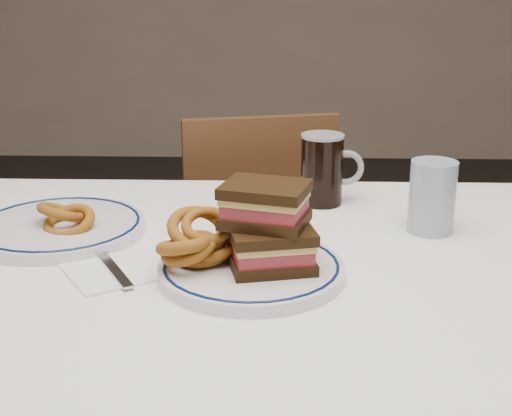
{
  "coord_description": "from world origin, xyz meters",
  "views": [
    {
      "loc": [
        0.09,
        -1.05,
        1.19
      ],
      "look_at": [
        0.06,
        -0.03,
        0.84
      ],
      "focal_mm": 50.0,
      "sensor_mm": 36.0,
      "label": 1
    }
  ],
  "objects_px": {
    "main_plate": "(251,269)",
    "far_plate": "(59,227)",
    "reuben_sandwich": "(268,226)",
    "beer_mug": "(323,169)",
    "chair_far": "(253,248)"
  },
  "relations": [
    {
      "from": "main_plate",
      "to": "beer_mug",
      "type": "height_order",
      "value": "beer_mug"
    },
    {
      "from": "reuben_sandwich",
      "to": "far_plate",
      "type": "relative_size",
      "value": 0.51
    },
    {
      "from": "far_plate",
      "to": "main_plate",
      "type": "bearing_deg",
      "value": -26.55
    },
    {
      "from": "reuben_sandwich",
      "to": "beer_mug",
      "type": "relative_size",
      "value": 1.09
    },
    {
      "from": "beer_mug",
      "to": "far_plate",
      "type": "height_order",
      "value": "beer_mug"
    },
    {
      "from": "beer_mug",
      "to": "far_plate",
      "type": "bearing_deg",
      "value": -158.87
    },
    {
      "from": "reuben_sandwich",
      "to": "far_plate",
      "type": "xyz_separation_m",
      "value": [
        -0.36,
        0.17,
        -0.07
      ]
    },
    {
      "from": "chair_far",
      "to": "reuben_sandwich",
      "type": "height_order",
      "value": "reuben_sandwich"
    },
    {
      "from": "main_plate",
      "to": "far_plate",
      "type": "height_order",
      "value": "far_plate"
    },
    {
      "from": "main_plate",
      "to": "beer_mug",
      "type": "distance_m",
      "value": 0.38
    },
    {
      "from": "chair_far",
      "to": "far_plate",
      "type": "height_order",
      "value": "chair_far"
    },
    {
      "from": "main_plate",
      "to": "far_plate",
      "type": "bearing_deg",
      "value": 153.45
    },
    {
      "from": "beer_mug",
      "to": "main_plate",
      "type": "bearing_deg",
      "value": -109.93
    },
    {
      "from": "beer_mug",
      "to": "far_plate",
      "type": "xyz_separation_m",
      "value": [
        -0.47,
        -0.18,
        -0.06
      ]
    },
    {
      "from": "reuben_sandwich",
      "to": "beer_mug",
      "type": "bearing_deg",
      "value": 73.96
    }
  ]
}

